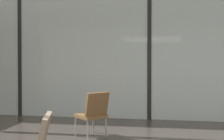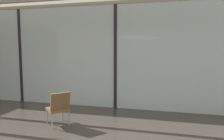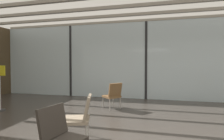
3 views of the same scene
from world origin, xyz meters
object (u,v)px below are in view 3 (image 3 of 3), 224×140
object	(u,v)px
lounge_chair_5	(113,94)
lounge_chair_2	(81,115)
parked_airplane	(126,58)
lounge_chair_0	(59,134)
info_sign	(0,89)

from	to	relation	value
lounge_chair_5	lounge_chair_2	bearing A→B (deg)	40.38
parked_airplane	lounge_chair_2	xyz separation A→B (m)	(0.63, -9.85, -1.51)
lounge_chair_0	info_sign	world-z (taller)	info_sign
lounge_chair_2	lounge_chair_5	world-z (taller)	same
lounge_chair_0	lounge_chair_5	world-z (taller)	same
parked_airplane	lounge_chair_5	bearing A→B (deg)	-84.55
parked_airplane	lounge_chair_2	distance (m)	9.98
info_sign	lounge_chair_0	bearing A→B (deg)	-33.43
lounge_chair_0	lounge_chair_5	bearing A→B (deg)	12.97
lounge_chair_5	lounge_chair_0	bearing A→B (deg)	42.14
lounge_chair_0	lounge_chair_2	size ratio (longest dim) A/B	1.00
parked_airplane	lounge_chair_0	world-z (taller)	parked_airplane
parked_airplane	lounge_chair_0	distance (m)	10.88
lounge_chair_5	info_sign	size ratio (longest dim) A/B	0.60
lounge_chair_0	lounge_chair_2	world-z (taller)	same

